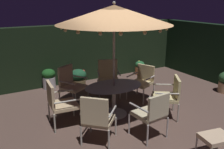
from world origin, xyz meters
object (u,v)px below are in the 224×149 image
(patio_chair_east, at_px, (59,101))
(potted_plant_left_far, at_px, (140,68))
(patio_chair_south, at_px, (152,112))
(patio_chair_northeast, at_px, (70,83))
(potted_plant_front_corner, at_px, (78,78))
(patio_dining_table, at_px, (114,93))
(patio_chair_west, at_px, (142,80))
(potted_plant_right_near, at_px, (49,78))
(patio_chair_north, at_px, (108,76))
(patio_chair_southwest, at_px, (169,94))
(patio_umbrella, at_px, (114,15))
(patio_chair_southeast, at_px, (97,117))
(ottoman_footrest, at_px, (216,138))

(patio_chair_east, xyz_separation_m, potted_plant_left_far, (3.86, 2.29, -0.32))
(patio_chair_south, xyz_separation_m, potted_plant_left_far, (2.44, 3.72, -0.32))
(patio_chair_northeast, height_order, potted_plant_front_corner, patio_chair_northeast)
(patio_chair_south, distance_m, potted_plant_front_corner, 3.56)
(patio_dining_table, xyz_separation_m, potted_plant_left_far, (2.55, 2.42, -0.30))
(patio_chair_west, relative_size, potted_plant_left_far, 1.87)
(patio_dining_table, bearing_deg, potted_plant_right_near, 107.96)
(potted_plant_front_corner, bearing_deg, patio_chair_north, -63.75)
(patio_chair_north, relative_size, patio_chair_southwest, 1.05)
(patio_dining_table, xyz_separation_m, potted_plant_front_corner, (0.01, 2.25, -0.25))
(potted_plant_right_near, bearing_deg, patio_umbrella, -72.04)
(patio_chair_southeast, distance_m, patio_chair_west, 2.57)
(patio_chair_southeast, relative_size, potted_plant_right_near, 1.60)
(patio_chair_northeast, xyz_separation_m, patio_chair_south, (0.78, -2.44, -0.02))
(potted_plant_left_far, height_order, potted_plant_right_near, potted_plant_right_near)
(potted_plant_left_far, bearing_deg, patio_chair_southwest, -114.90)
(ottoman_footrest, height_order, potted_plant_left_far, potted_plant_left_far)
(patio_chair_north, height_order, patio_chair_southwest, patio_chair_north)
(patio_chair_northeast, bearing_deg, patio_dining_table, -59.45)
(patio_umbrella, relative_size, ottoman_footrest, 4.50)
(patio_dining_table, xyz_separation_m, patio_chair_northeast, (-0.67, 1.13, 0.04))
(patio_dining_table, xyz_separation_m, patio_umbrella, (-0.00, -0.00, 1.83))
(patio_chair_south, bearing_deg, patio_chair_north, 80.64)
(patio_dining_table, distance_m, patio_chair_west, 1.31)
(patio_chair_southwest, bearing_deg, potted_plant_front_corner, 109.71)
(potted_plant_front_corner, height_order, potted_plant_right_near, potted_plant_right_near)
(patio_chair_northeast, bearing_deg, patio_chair_southeast, -96.99)
(patio_chair_northeast, distance_m, patio_chair_southeast, 2.09)
(patio_dining_table, height_order, potted_plant_right_near, patio_dining_table)
(patio_chair_south, xyz_separation_m, potted_plant_right_near, (-0.95, 3.89, -0.25))
(patio_chair_east, distance_m, potted_plant_front_corner, 2.51)
(patio_dining_table, height_order, patio_chair_northeast, patio_chair_northeast)
(patio_chair_northeast, relative_size, patio_chair_west, 1.10)
(patio_chair_north, height_order, patio_chair_west, patio_chair_north)
(patio_chair_north, xyz_separation_m, patio_chair_east, (-1.84, -1.08, -0.00))
(potted_plant_front_corner, bearing_deg, ottoman_footrest, -81.70)
(ottoman_footrest, bearing_deg, potted_plant_right_near, 107.10)
(potted_plant_right_near, bearing_deg, patio_chair_northeast, -83.36)
(patio_umbrella, relative_size, patio_chair_southeast, 2.63)
(ottoman_footrest, bearing_deg, potted_plant_front_corner, 98.30)
(patio_chair_south, xyz_separation_m, patio_chair_southwest, (0.97, 0.57, -0.00))
(potted_plant_front_corner, bearing_deg, patio_chair_southwest, -70.29)
(potted_plant_front_corner, bearing_deg, patio_chair_northeast, -121.40)
(patio_chair_northeast, height_order, patio_chair_southeast, patio_chair_northeast)
(patio_chair_north, distance_m, patio_chair_northeast, 1.19)
(patio_chair_south, xyz_separation_m, patio_chair_west, (1.11, 1.79, -0.02))
(patio_chair_northeast, bearing_deg, potted_plant_right_near, 96.64)
(patio_umbrella, height_order, patio_chair_north, patio_umbrella)
(patio_chair_northeast, xyz_separation_m, patio_chair_west, (1.88, -0.65, -0.04))
(patio_chair_north, relative_size, ottoman_footrest, 1.73)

